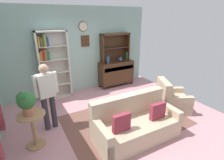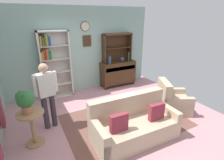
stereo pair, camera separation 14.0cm
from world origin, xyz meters
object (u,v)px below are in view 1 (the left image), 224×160
Objects in this scene: armchair_floral at (172,101)px; coffee_table at (118,104)px; sideboard_hutch at (115,44)px; potted_plant_large at (26,102)px; vase_round at (120,59)px; bottle_wine at (127,57)px; plant_stand at (33,126)px; bookshelf at (51,66)px; vase_tall at (108,60)px; person_reading at (47,93)px; sideboard at (116,72)px; couch_floral at (135,124)px; book_stack at (113,100)px.

armchair_floral is 1.30× the size of coffee_table.
sideboard_hutch is 2.56m from coffee_table.
sideboard_hutch is 2.41× the size of potted_plant_large.
bottle_wine is at bearing -4.95° from vase_round.
plant_stand is at bearing -151.44° from bottle_wine.
bookshelf is 1.89m from vase_tall.
vase_tall is 0.56× the size of potted_plant_large.
vase_tall is 2.05m from coffee_table.
person_reading is at bearing -105.29° from bookshelf.
sideboard is 4.09× the size of bottle_wine.
armchair_floral is (0.24, -2.30, -0.72)m from vase_round.
plant_stand is at bearing -147.34° from sideboard.
potted_plant_large is (-3.15, -2.09, -0.56)m from sideboard_hutch.
potted_plant_large reaches higher than sideboard.
person_reading is (-2.85, -1.47, -0.10)m from vase_round.
sideboard_hutch reaches higher than person_reading.
vase_tall is 3.36m from potted_plant_large.
vase_round reaches higher than plant_stand.
vase_tall is (-0.39, -0.08, 0.54)m from sideboard.
person_reading reaches higher than potted_plant_large.
coffee_table is at bearing -11.65° from person_reading.
armchair_floral is 3.61m from potted_plant_large.
vase_tall is at bearing 108.36° from armchair_floral.
bookshelf is at bearing 110.43° from couch_floral.
sideboard is 2.17m from coffee_table.
bottle_wine is at bearing -3.70° from bookshelf.
armchair_floral is 3.25m from person_reading.
coffee_table is (0.14, 0.89, 0.04)m from couch_floral.
potted_plant_large reaches higher than vase_tall.
plant_stand reaches higher than coffee_table.
potted_plant_large is 2.09× the size of book_stack.
sideboard is 2.85× the size of potted_plant_large.
bookshelf is 2.33m from sideboard_hutch.
vase_round is (0.13, -0.07, 0.50)m from sideboard.
sideboard is 3.03m from couch_floral.
sideboard is 0.70m from bottle_wine.
sideboard_hutch is 0.65m from bottle_wine.
armchair_floral is at bearing -19.43° from book_stack.
vase_round is (2.40, -0.15, -0.04)m from bookshelf.
sideboard reaches higher than coffee_table.
couch_floral is at bearing -120.74° from bottle_wine.
bottle_wine reaches higher than plant_stand.
potted_plant_large is at bearing -174.99° from book_stack.
person_reading reaches higher than vase_tall.
coffee_table is at bearing -119.64° from sideboard.
armchair_floral is at bearing -42.81° from bookshelf.
armchair_floral is 1.42× the size of plant_stand.
sideboard_hutch is 3.92m from plant_stand.
vase_round is 0.11× the size of person_reading.
sideboard_hutch reaches higher than vase_tall.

